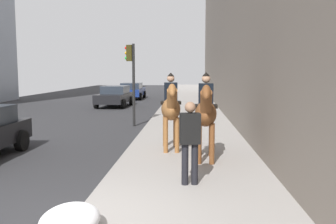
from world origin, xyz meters
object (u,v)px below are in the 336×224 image
object	(u,v)px
car_near_lane	(115,96)
pedestrian_greeting	(190,137)
car_mid_lane	(132,90)
mounted_horse_far	(206,112)
mounted_horse_near	(171,108)
traffic_light_near_curb	(131,71)

from	to	relation	value
car_near_lane	pedestrian_greeting	bearing A→B (deg)	19.05
car_mid_lane	mounted_horse_far	bearing A→B (deg)	-166.39
pedestrian_greeting	car_mid_lane	distance (m)	25.23
mounted_horse_near	pedestrian_greeting	distance (m)	3.35
mounted_horse_near	pedestrian_greeting	size ratio (longest dim) A/B	1.34
mounted_horse_near	car_near_lane	size ratio (longest dim) A/B	0.54
mounted_horse_near	mounted_horse_far	xyz separation A→B (m)	(-1.24, -0.95, 0.01)
mounted_horse_near	car_mid_lane	xyz separation A→B (m)	(21.43, 4.46, -0.61)
mounted_horse_near	pedestrian_greeting	bearing A→B (deg)	4.36
mounted_horse_far	car_mid_lane	size ratio (longest dim) A/B	0.50
mounted_horse_near	pedestrian_greeting	world-z (taller)	mounted_horse_near
mounted_horse_far	traffic_light_near_curb	xyz separation A→B (m)	(6.62, 2.94, 1.05)
mounted_horse_far	traffic_light_near_curb	size ratio (longest dim) A/B	0.63
car_near_lane	traffic_light_near_curb	xyz separation A→B (m)	(-8.94, -2.58, 1.69)
pedestrian_greeting	car_near_lane	world-z (taller)	pedestrian_greeting
mounted_horse_far	traffic_light_near_curb	bearing A→B (deg)	-153.82
mounted_horse_far	car_mid_lane	xyz separation A→B (m)	(22.67, 5.41, -0.63)
car_mid_lane	mounted_horse_near	bearing A→B (deg)	-168.07
mounted_horse_near	mounted_horse_far	distance (m)	1.56
pedestrian_greeting	car_mid_lane	size ratio (longest dim) A/B	0.37
pedestrian_greeting	car_mid_lane	bearing A→B (deg)	2.34
car_mid_lane	traffic_light_near_curb	size ratio (longest dim) A/B	1.25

